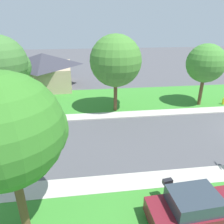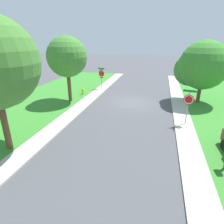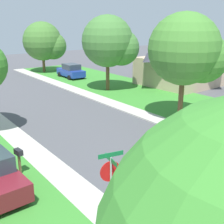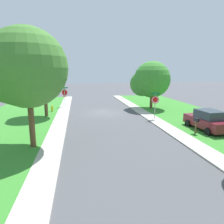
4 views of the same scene
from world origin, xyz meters
The scene contains 8 objects.
ground_plane centered at (0.00, 0.00, 0.00)m, with size 120.00×120.00×0.00m, color #4C4C51.
sidewalk_east centered at (4.70, 12.00, 0.05)m, with size 1.40×56.00×0.10m, color #B7B2A8.
sidewalk_west centered at (-4.70, 12.00, 0.05)m, with size 1.40×56.00×0.10m, color #B7B2A8.
stop_sign_near_corner centered at (4.67, -4.42, 1.88)m, with size 0.90×0.90×2.77m.
stop_sign_far_corner centered at (-4.80, 4.48, 1.89)m, with size 0.90×0.90×2.77m.
tree_corner_large centered at (6.58, 1.20, 4.44)m, with size 4.21×3.91×6.53m.
tree_sidewalk_mid centered at (-6.33, -1.60, 3.69)m, with size 5.02×4.67×6.17m.
fire_hydrant centered at (6.05, -1.31, 0.44)m, with size 0.38×0.22×0.83m.
Camera 2 is at (-2.55, 18.97, 6.31)m, focal length 30.67 mm.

